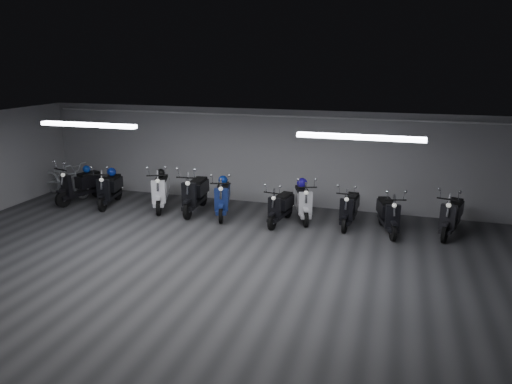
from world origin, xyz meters
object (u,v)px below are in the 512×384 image
(scooter_0, at_px, (80,180))
(scooter_2, at_px, (160,185))
(scooter_7, at_px, (350,203))
(helmet_2, at_px, (161,173))
(scooter_9, at_px, (452,210))
(scooter_3, at_px, (195,188))
(scooter_5, at_px, (281,202))
(helmet_1, at_px, (112,172))
(scooter_4, at_px, (223,193))
(scooter_1, at_px, (109,184))
(helmet_3, at_px, (87,169))
(scooter_6, at_px, (303,196))
(bicycle, at_px, (66,175))
(helmet_0, at_px, (223,180))
(helmet_4, at_px, (302,183))
(scooter_8, at_px, (389,209))

(scooter_0, bearing_deg, scooter_2, 20.61)
(scooter_7, bearing_deg, scooter_0, -173.75)
(helmet_2, bearing_deg, scooter_9, -0.98)
(scooter_7, height_order, helmet_2, scooter_7)
(scooter_3, height_order, helmet_2, scooter_3)
(scooter_5, distance_m, helmet_1, 5.26)
(scooter_3, height_order, scooter_5, scooter_3)
(scooter_4, relative_size, scooter_9, 1.01)
(scooter_5, xyz_separation_m, scooter_9, (4.18, 0.38, 0.06))
(scooter_0, height_order, scooter_9, scooter_0)
(scooter_1, bearing_deg, scooter_9, -10.51)
(scooter_0, height_order, helmet_3, scooter_0)
(scooter_4, relative_size, helmet_1, 6.78)
(scooter_0, xyz_separation_m, scooter_6, (6.70, 0.36, -0.04))
(scooter_1, xyz_separation_m, helmet_2, (1.48, 0.42, 0.33))
(scooter_5, bearing_deg, bicycle, -176.04)
(scooter_2, distance_m, helmet_0, 1.89)
(scooter_2, bearing_deg, scooter_9, -20.60)
(scooter_3, bearing_deg, helmet_4, 4.65)
(bicycle, distance_m, helmet_0, 5.38)
(scooter_0, xyz_separation_m, helmet_4, (6.62, 0.59, 0.25))
(scooter_6, xyz_separation_m, scooter_8, (2.21, -0.36, -0.03))
(scooter_0, relative_size, scooter_1, 1.05)
(scooter_5, height_order, helmet_4, scooter_5)
(bicycle, distance_m, helmet_1, 1.92)
(scooter_5, distance_m, helmet_3, 6.15)
(scooter_3, bearing_deg, scooter_7, -3.19)
(scooter_2, bearing_deg, scooter_1, 164.97)
(scooter_6, relative_size, helmet_4, 6.16)
(scooter_0, bearing_deg, scooter_5, 16.41)
(helmet_3, bearing_deg, scooter_8, -1.63)
(scooter_2, relative_size, scooter_4, 1.05)
(scooter_5, height_order, bicycle, bicycle)
(scooter_5, relative_size, scooter_9, 0.91)
(scooter_7, height_order, helmet_0, scooter_7)
(scooter_1, distance_m, helmet_3, 1.04)
(bicycle, bearing_deg, scooter_8, -78.94)
(bicycle, bearing_deg, scooter_5, -81.07)
(scooter_6, bearing_deg, bicycle, 159.67)
(scooter_1, xyz_separation_m, bicycle, (-1.93, 0.53, 0.00))
(scooter_1, bearing_deg, helmet_3, 150.83)
(scooter_0, relative_size, scooter_9, 1.06)
(scooter_1, height_order, helmet_1, scooter_1)
(scooter_0, bearing_deg, helmet_4, 22.70)
(scooter_0, distance_m, helmet_4, 6.65)
(scooter_2, bearing_deg, helmet_2, 90.00)
(scooter_5, distance_m, scooter_7, 1.77)
(scooter_4, xyz_separation_m, helmet_0, (-0.07, 0.24, 0.29))
(scooter_5, relative_size, helmet_3, 7.09)
(helmet_1, bearing_deg, scooter_6, 1.56)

